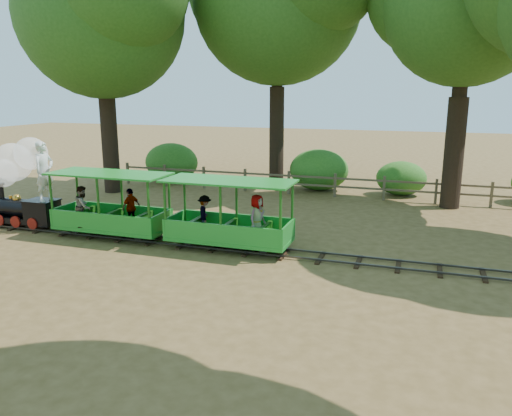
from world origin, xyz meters
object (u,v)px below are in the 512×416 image
(carriage_front, at_px, (109,212))
(fence, at_px, (312,182))
(carriage_rear, at_px, (230,222))
(locomotive, at_px, (20,176))

(carriage_front, bearing_deg, fence, 60.86)
(carriage_rear, height_order, fence, carriage_rear)
(carriage_front, xyz_separation_m, fence, (4.49, 8.06, -0.21))
(locomotive, xyz_separation_m, fence, (7.81, 7.94, -1.13))
(locomotive, relative_size, carriage_rear, 0.83)
(fence, bearing_deg, carriage_front, -119.14)
(locomotive, relative_size, carriage_front, 0.83)
(carriage_rear, bearing_deg, locomotive, 179.74)
(locomotive, distance_m, carriage_front, 3.45)
(fence, bearing_deg, carriage_rear, -94.30)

